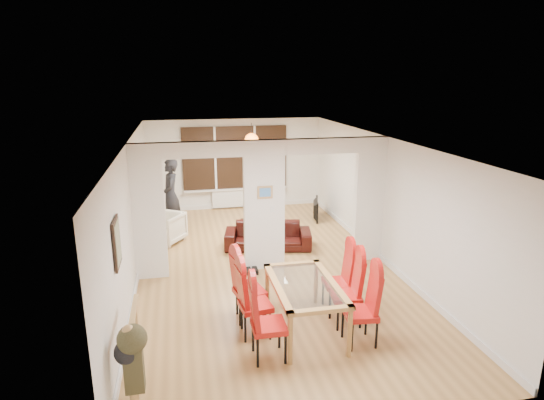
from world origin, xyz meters
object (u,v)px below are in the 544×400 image
object	(u,v)px
dining_chair_lc	(250,287)
armchair	(165,228)
dining_chair_ra	(360,308)
dining_chair_rb	(346,291)
dining_table	(305,307)
bowl	(251,220)
coffee_table	(259,224)
bottle	(266,214)
television	(313,209)
sofa	(268,236)
person	(171,196)
dining_chair_rc	(337,279)
dining_chair_lb	(255,300)
dining_chair_la	(269,320)

from	to	relation	value
dining_chair_lc	armchair	bearing A→B (deg)	97.09
dining_chair_ra	dining_chair_rb	world-z (taller)	dining_chair_ra
dining_table	bowl	bearing A→B (deg)	90.21
coffee_table	bottle	bearing A→B (deg)	19.77
dining_chair_rb	television	xyz separation A→B (m)	(1.10, 5.35, -0.28)
sofa	armchair	size ratio (longest dim) A/B	2.47
dining_table	coffee_table	world-z (taller)	dining_table
dining_table	bottle	size ratio (longest dim) A/B	6.05
person	dining_chair_rc	bearing A→B (deg)	27.62
dining_table	sofa	world-z (taller)	dining_table
sofa	coffee_table	xyz separation A→B (m)	(0.04, 1.42, -0.18)
dining_chair_lc	television	bearing A→B (deg)	49.86
sofa	dining_chair_lc	bearing A→B (deg)	-95.51
bottle	bowl	xyz separation A→B (m)	(-0.40, -0.12, -0.11)
dining_chair_rb	bottle	size ratio (longest dim) A/B	4.04
dining_chair_lb	dining_chair_ra	distance (m)	1.53
dining_chair_rb	dining_chair_rc	size ratio (longest dim) A/B	1.02
dining_table	bottle	world-z (taller)	dining_table
person	bowl	size ratio (longest dim) A/B	9.14
person	coffee_table	distance (m)	2.32
television	armchair	bearing A→B (deg)	121.32
dining_chair_la	dining_chair_rb	size ratio (longest dim) A/B	1.03
sofa	television	xyz separation A→B (m)	(1.64, 1.88, -0.01)
dining_chair_rb	coffee_table	world-z (taller)	dining_chair_rb
dining_chair_ra	television	size ratio (longest dim) A/B	1.19
dining_chair_la	dining_chair_rb	distance (m)	1.49
dining_chair_la	television	bearing A→B (deg)	68.82
bowl	dining_chair_la	bearing A→B (deg)	-96.74
dining_chair_la	bowl	xyz separation A→B (m)	(0.65, 5.48, -0.35)
dining_chair_lb	bottle	bearing A→B (deg)	70.20
dining_chair_lc	dining_chair_rc	xyz separation A→B (m)	(1.46, 0.02, -0.01)
dining_chair_rb	sofa	size ratio (longest dim) A/B	0.58
person	coffee_table	bearing A→B (deg)	81.56
dining_chair_rc	person	distance (m)	5.39
dining_chair_rc	bottle	size ratio (longest dim) A/B	3.97
dining_chair_la	dining_chair_lb	distance (m)	0.62
dining_chair_lc	dining_chair_rb	distance (m)	1.50
dining_chair_rc	armchair	bearing A→B (deg)	130.12
dining_chair_rb	bowl	distance (m)	4.90
dining_chair_ra	armchair	distance (m)	5.61
sofa	armchair	world-z (taller)	armchair
dining_chair_rc	dining_chair_rb	bearing A→B (deg)	-90.02
dining_chair_lb	dining_chair_rb	size ratio (longest dim) A/B	1.01
person	bowl	world-z (taller)	person
dining_chair_rb	dining_table	bearing A→B (deg)	-166.34
person	bottle	bearing A→B (deg)	83.76
dining_chair_lb	person	world-z (taller)	person
dining_chair_ra	television	bearing A→B (deg)	86.23
sofa	bottle	distance (m)	1.51
dining_chair_rc	armchair	size ratio (longest dim) A/B	1.40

